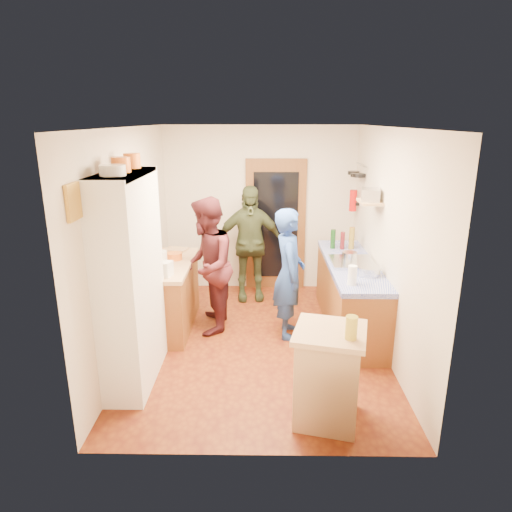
{
  "coord_description": "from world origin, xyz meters",
  "views": [
    {
      "loc": [
        0.04,
        -5.15,
        2.7
      ],
      "look_at": [
        -0.04,
        0.15,
        1.09
      ],
      "focal_mm": 32.0,
      "sensor_mm": 36.0,
      "label": 1
    }
  ],
  "objects_px": {
    "person_left": "(210,265)",
    "person_hob": "(292,274)",
    "right_counter_base": "(349,297)",
    "person_back": "(250,244)",
    "hutch_body": "(131,281)",
    "island_base": "(328,378)"
  },
  "relations": [
    {
      "from": "person_hob",
      "to": "person_left",
      "type": "xyz_separation_m",
      "value": [
        -1.04,
        0.19,
        0.05
      ]
    },
    {
      "from": "right_counter_base",
      "to": "person_back",
      "type": "relative_size",
      "value": 1.25
    },
    {
      "from": "hutch_body",
      "to": "island_base",
      "type": "distance_m",
      "value": 2.17
    },
    {
      "from": "hutch_body",
      "to": "person_back",
      "type": "height_order",
      "value": "hutch_body"
    },
    {
      "from": "right_counter_base",
      "to": "person_back",
      "type": "bearing_deg",
      "value": 144.17
    },
    {
      "from": "right_counter_base",
      "to": "island_base",
      "type": "height_order",
      "value": "island_base"
    },
    {
      "from": "right_counter_base",
      "to": "person_back",
      "type": "distance_m",
      "value": 1.72
    },
    {
      "from": "right_counter_base",
      "to": "person_back",
      "type": "height_order",
      "value": "person_back"
    },
    {
      "from": "island_base",
      "to": "person_back",
      "type": "distance_m",
      "value": 3.11
    },
    {
      "from": "person_hob",
      "to": "person_left",
      "type": "bearing_deg",
      "value": 78.27
    },
    {
      "from": "person_hob",
      "to": "person_left",
      "type": "relative_size",
      "value": 0.94
    },
    {
      "from": "person_back",
      "to": "person_left",
      "type": "bearing_deg",
      "value": -120.24
    },
    {
      "from": "island_base",
      "to": "person_hob",
      "type": "xyz_separation_m",
      "value": [
        -0.24,
        1.73,
        0.4
      ]
    },
    {
      "from": "hutch_body",
      "to": "person_back",
      "type": "distance_m",
      "value": 2.56
    },
    {
      "from": "right_counter_base",
      "to": "person_left",
      "type": "relative_size",
      "value": 1.25
    },
    {
      "from": "right_counter_base",
      "to": "island_base",
      "type": "xyz_separation_m",
      "value": [
        -0.56,
        -2.0,
        0.01
      ]
    },
    {
      "from": "right_counter_base",
      "to": "person_left",
      "type": "height_order",
      "value": "person_left"
    },
    {
      "from": "person_left",
      "to": "person_hob",
      "type": "bearing_deg",
      "value": 79.27
    },
    {
      "from": "hutch_body",
      "to": "island_base",
      "type": "bearing_deg",
      "value": -19.93
    },
    {
      "from": "person_back",
      "to": "island_base",
      "type": "bearing_deg",
      "value": -80.7
    },
    {
      "from": "island_base",
      "to": "person_back",
      "type": "bearing_deg",
      "value": 104.86
    },
    {
      "from": "island_base",
      "to": "hutch_body",
      "type": "bearing_deg",
      "value": 160.07
    }
  ]
}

